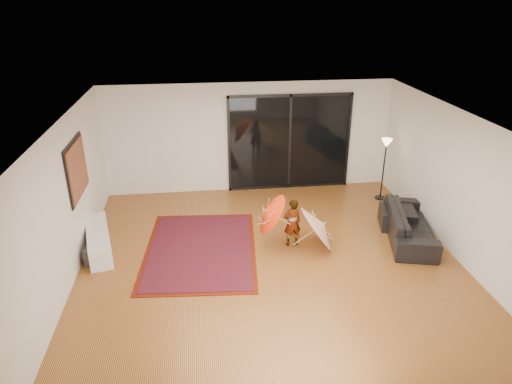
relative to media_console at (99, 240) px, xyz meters
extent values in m
plane|color=#B06E30|center=(3.25, -0.86, -0.22)|extent=(7.00, 7.00, 0.00)
plane|color=white|center=(3.25, -0.86, 2.48)|extent=(7.00, 7.00, 0.00)
plane|color=silver|center=(3.25, 2.64, 1.13)|extent=(7.00, 0.00, 7.00)
plane|color=silver|center=(3.25, -4.36, 1.13)|extent=(7.00, 0.00, 7.00)
plane|color=silver|center=(-0.25, -0.86, 1.13)|extent=(0.00, 7.00, 7.00)
plane|color=silver|center=(6.75, -0.86, 1.13)|extent=(0.00, 7.00, 7.00)
cube|color=black|center=(4.25, 2.61, 0.98)|extent=(3.00, 0.04, 2.40)
cube|color=black|center=(4.25, 2.59, 2.15)|extent=(3.06, 0.06, 0.06)
cube|color=black|center=(4.25, 2.59, -0.19)|extent=(3.06, 0.06, 0.06)
cube|color=black|center=(4.25, 2.59, 0.98)|extent=(0.06, 0.06, 2.40)
cube|color=black|center=(-0.23, 0.14, 1.43)|extent=(0.02, 1.28, 1.08)
cube|color=#1B432C|center=(-0.21, 0.14, 1.43)|extent=(0.03, 1.18, 0.98)
cube|color=white|center=(0.00, 0.00, 0.00)|extent=(0.76, 1.65, 0.45)
cube|color=#424244|center=(0.00, -0.49, -0.06)|extent=(0.32, 0.32, 0.33)
cube|color=#591507|center=(1.96, -0.25, -0.22)|extent=(2.36, 3.14, 0.01)
cube|color=#671409|center=(1.96, -0.25, -0.21)|extent=(2.19, 2.96, 0.02)
imported|color=black|center=(6.20, -0.28, 0.08)|extent=(1.33, 2.23, 0.61)
cube|color=black|center=(6.16, 0.21, -0.02)|extent=(0.86, 0.86, 0.41)
cylinder|color=black|center=(6.35, 1.63, -0.21)|extent=(0.26, 0.26, 0.03)
cylinder|color=black|center=(6.35, 1.63, 0.47)|extent=(0.03, 0.03, 1.39)
cone|color=#FFD899|center=(6.35, 1.63, 1.19)|extent=(0.26, 0.26, 0.20)
imported|color=#999999|center=(3.76, -0.28, 0.27)|extent=(0.40, 0.31, 0.99)
cone|color=red|center=(3.21, -0.33, 0.51)|extent=(0.60, 0.84, 0.79)
cylinder|color=tan|center=(3.21, -0.33, 0.18)|extent=(0.43, 0.02, 0.29)
cylinder|color=tan|center=(3.21, -0.33, 0.62)|extent=(0.05, 0.02, 0.05)
cone|color=white|center=(4.36, -0.43, 0.28)|extent=(0.74, 1.00, 0.92)
cylinder|color=tan|center=(4.36, -0.43, -0.09)|extent=(0.46, 0.02, 0.34)
cylinder|color=tan|center=(4.36, -0.43, 0.40)|extent=(0.05, 0.02, 0.05)
camera|label=1|loc=(2.06, -8.02, 4.44)|focal=32.00mm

